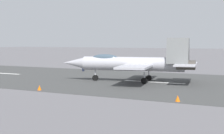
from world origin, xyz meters
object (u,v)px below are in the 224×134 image
at_px(fighter_jet, 133,63).
at_px(crew_person, 83,67).
at_px(marker_cone_near, 178,99).
at_px(marker_cone_mid, 39,88).

distance_m(fighter_jet, crew_person, 17.12).
bearing_deg(marker_cone_near, crew_person, -43.21).
distance_m(fighter_jet, marker_cone_mid, 12.81).
relative_size(fighter_jet, crew_person, 10.80).
xyz_separation_m(crew_person, marker_cone_mid, (-7.97, 21.41, -0.55)).
distance_m(marker_cone_near, marker_cone_mid, 14.81).
distance_m(crew_person, marker_cone_mid, 22.85).
bearing_deg(marker_cone_near, marker_cone_mid, 0.00).
xyz_separation_m(fighter_jet, marker_cone_mid, (5.73, 11.26, -2.08)).
xyz_separation_m(marker_cone_near, marker_cone_mid, (14.81, 0.00, 0.00)).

